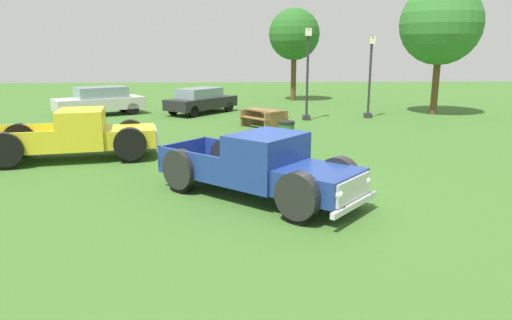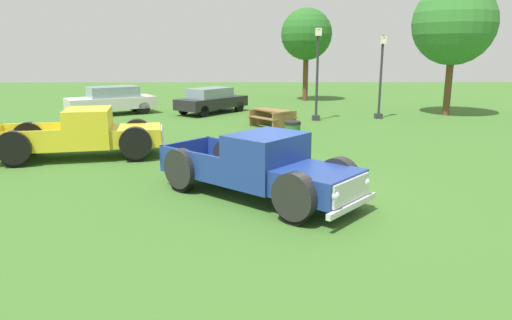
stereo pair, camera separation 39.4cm
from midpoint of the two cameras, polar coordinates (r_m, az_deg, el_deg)
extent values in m
plane|color=#3D6B28|center=(11.27, 3.50, -4.22)|extent=(80.00, 80.00, 0.00)
cube|color=navy|center=(9.91, 6.74, -2.75)|extent=(2.16, 2.17, 0.56)
cube|color=silver|center=(9.55, 10.74, -3.53)|extent=(0.96, 1.09, 0.47)
sphere|color=silver|center=(10.08, 12.28, -2.53)|extent=(0.20, 0.20, 0.20)
sphere|color=silver|center=(9.03, 8.81, -4.25)|extent=(0.20, 0.20, 0.20)
cube|color=navy|center=(10.62, 0.23, 0.13)|extent=(2.11, 2.15, 1.17)
cube|color=#8C9EA8|center=(10.20, 2.98, 1.04)|extent=(0.99, 1.13, 0.51)
cube|color=navy|center=(11.86, -6.37, -1.20)|extent=(2.73, 2.68, 0.10)
cube|color=navy|center=(12.35, -3.79, 1.02)|extent=(1.66, 1.46, 0.56)
cube|color=navy|center=(11.23, -9.30, -0.38)|extent=(1.66, 1.46, 0.56)
cube|color=navy|center=(12.50, -9.77, 1.01)|extent=(1.18, 1.33, 0.56)
cylinder|color=black|center=(10.70, 9.10, -3.17)|extent=(0.73, 0.68, 0.77)
cylinder|color=#B7B7BC|center=(10.71, 9.12, -3.16)|extent=(0.39, 0.39, 0.31)
cylinder|color=black|center=(10.65, 9.13, -2.17)|extent=(0.92, 0.86, 0.98)
cylinder|color=black|center=(9.31, 3.92, -5.56)|extent=(0.73, 0.68, 0.77)
cylinder|color=#B7B7BC|center=(9.30, 3.89, -5.58)|extent=(0.39, 0.39, 0.31)
cylinder|color=black|center=(9.25, 3.94, -4.42)|extent=(0.92, 0.86, 0.98)
cylinder|color=black|center=(12.64, -4.48, -0.48)|extent=(0.73, 0.68, 0.77)
cylinder|color=#B7B7BC|center=(12.64, -4.45, -0.47)|extent=(0.39, 0.39, 0.31)
cylinder|color=black|center=(12.59, -4.50, 0.38)|extent=(0.92, 0.86, 0.98)
cylinder|color=black|center=(11.48, -10.26, -2.08)|extent=(0.73, 0.68, 0.77)
cylinder|color=#B7B7BC|center=(11.48, -10.29, -2.09)|extent=(0.39, 0.39, 0.31)
cylinder|color=black|center=(11.43, -10.30, -1.14)|extent=(0.92, 0.86, 0.98)
cube|color=silver|center=(9.63, 10.88, -5.38)|extent=(1.29, 1.46, 0.12)
cube|color=yellow|center=(15.65, -15.89, 2.84)|extent=(1.84, 1.86, 0.57)
cube|color=silver|center=(15.65, -12.96, 3.01)|extent=(0.34, 1.41, 0.48)
sphere|color=silver|center=(16.27, -13.10, 3.49)|extent=(0.21, 0.21, 0.21)
sphere|color=silver|center=(15.02, -12.97, 2.70)|extent=(0.21, 0.21, 0.21)
cube|color=yellow|center=(15.72, -21.27, 3.64)|extent=(1.67, 1.97, 1.20)
cube|color=#8C9EA8|center=(15.61, -19.04, 4.74)|extent=(0.34, 1.48, 0.53)
cube|color=yellow|center=(16.13, -27.34, 1.30)|extent=(2.48, 2.13, 0.10)
cube|color=yellow|center=(16.86, -26.85, 2.99)|extent=(2.16, 0.51, 0.57)
cube|color=yellow|center=(15.28, -28.14, 1.91)|extent=(2.16, 0.51, 0.57)
cylinder|color=black|center=(16.56, -15.76, 2.40)|extent=(0.82, 0.38, 0.79)
cylinder|color=#B7B7BC|center=(16.57, -15.76, 2.41)|extent=(0.36, 0.31, 0.32)
cylinder|color=black|center=(16.53, -15.80, 3.08)|extent=(1.04, 0.48, 1.00)
cylinder|color=black|center=(14.85, -15.89, 1.17)|extent=(0.82, 0.38, 0.79)
cylinder|color=#B7B7BC|center=(14.84, -15.89, 1.16)|extent=(0.36, 0.31, 0.32)
cylinder|color=black|center=(14.81, -15.94, 1.92)|extent=(1.04, 0.48, 1.00)
cylinder|color=black|center=(17.03, -27.54, 1.67)|extent=(0.82, 0.38, 0.79)
cylinder|color=#B7B7BC|center=(17.04, -27.53, 1.68)|extent=(0.36, 0.31, 0.32)
cylinder|color=black|center=(17.00, -27.61, 2.33)|extent=(1.04, 0.48, 1.00)
cylinder|color=black|center=(15.37, -28.96, 0.39)|extent=(0.82, 0.38, 0.79)
cylinder|color=#B7B7BC|center=(15.36, -28.97, 0.38)|extent=(0.36, 0.31, 0.32)
cylinder|color=black|center=(15.33, -29.04, 1.12)|extent=(1.04, 0.48, 1.00)
cube|color=silver|center=(15.71, -12.74, 1.85)|extent=(0.47, 1.88, 0.12)
cube|color=black|center=(25.78, -7.15, 6.99)|extent=(3.96, 4.30, 0.57)
cube|color=#7F939E|center=(25.62, -7.40, 8.17)|extent=(2.58, 2.71, 0.52)
cylinder|color=black|center=(27.35, -6.24, 6.78)|extent=(0.53, 0.59, 0.61)
cylinder|color=black|center=(26.35, -3.80, 6.58)|extent=(0.53, 0.59, 0.61)
cylinder|color=black|center=(25.35, -10.59, 6.12)|extent=(0.53, 0.59, 0.61)
cylinder|color=black|center=(24.28, -8.13, 5.90)|extent=(0.53, 0.59, 0.61)
cube|color=silver|center=(26.26, -19.13, 6.58)|extent=(4.80, 3.90, 0.61)
cube|color=#7F939E|center=(26.24, -18.91, 7.89)|extent=(2.95, 2.63, 0.56)
cylinder|color=black|center=(25.15, -21.94, 5.38)|extent=(0.66, 0.51, 0.65)
cylinder|color=black|center=(26.74, -22.72, 5.73)|extent=(0.66, 0.51, 0.65)
cylinder|color=black|center=(25.96, -15.34, 6.09)|extent=(0.66, 0.51, 0.65)
cylinder|color=black|center=(27.50, -16.46, 6.40)|extent=(0.66, 0.51, 0.65)
cube|color=#2D2D33|center=(24.60, 13.12, 5.36)|extent=(0.36, 0.36, 0.25)
cylinder|color=#2D2D33|center=(24.43, 13.35, 9.66)|extent=(0.12, 0.12, 3.45)
cube|color=#F2EACC|center=(24.39, 13.59, 14.12)|extent=(0.28, 0.28, 0.36)
cone|color=#2D2D33|center=(24.39, 13.62, 14.55)|extent=(0.32, 0.32, 0.14)
cube|color=#2D2D33|center=(23.30, 5.72, 5.21)|extent=(0.36, 0.36, 0.25)
cylinder|color=#2D2D33|center=(23.10, 5.84, 10.20)|extent=(0.12, 0.12, 3.81)
cube|color=#F2EACC|center=(23.08, 5.96, 15.37)|extent=(0.28, 0.28, 0.36)
cone|color=#2D2D33|center=(23.09, 5.97, 15.82)|extent=(0.32, 0.32, 0.14)
cube|color=olive|center=(21.07, 0.44, 6.14)|extent=(1.75, 1.90, 0.06)
cube|color=olive|center=(20.72, -0.80, 5.17)|extent=(1.35, 1.58, 0.05)
cube|color=olive|center=(21.52, 1.63, 5.47)|extent=(1.35, 1.58, 0.05)
cube|color=olive|center=(21.72, -0.99, 5.35)|extent=(1.14, 0.94, 0.75)
cube|color=olive|center=(20.54, 1.94, 4.88)|extent=(1.14, 0.94, 0.75)
cylinder|color=#2D6B2D|center=(16.55, 3.06, 2.99)|extent=(0.56, 0.56, 0.85)
cylinder|color=black|center=(16.47, 3.08, 4.61)|extent=(0.59, 0.59, 0.10)
cylinder|color=brown|center=(26.90, 20.78, 8.61)|extent=(0.36, 0.36, 3.14)
sphere|color=#33752D|center=(26.87, 21.35, 15.29)|extent=(4.21, 4.21, 4.21)
cylinder|color=brown|center=(32.35, 4.27, 10.10)|extent=(0.36, 0.36, 3.16)
sphere|color=#286623|center=(32.32, 4.36, 15.16)|extent=(3.41, 3.41, 3.41)
camera|label=1|loc=(0.20, -91.04, -0.25)|focal=32.56mm
camera|label=2|loc=(0.20, 88.96, 0.25)|focal=32.56mm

